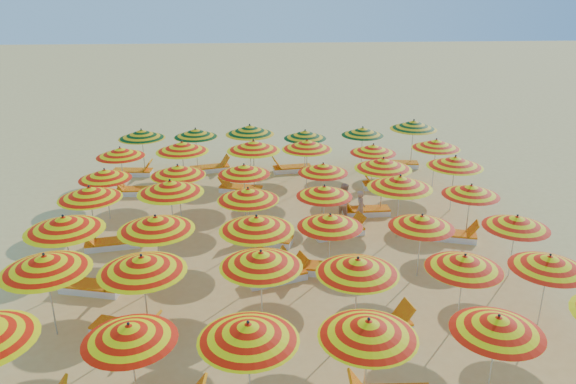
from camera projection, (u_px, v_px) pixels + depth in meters
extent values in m
plane|color=#EBC168|center=(289.00, 243.00, 18.44)|extent=(120.00, 120.00, 0.00)
cylinder|color=silver|center=(133.00, 367.00, 11.14)|extent=(0.04, 0.04, 1.87)
cone|color=orange|center=(129.00, 333.00, 10.85)|extent=(2.10, 2.10, 0.36)
sphere|color=black|center=(128.00, 324.00, 10.77)|extent=(0.06, 0.06, 0.06)
cylinder|color=silver|center=(249.00, 369.00, 10.99)|extent=(0.04, 0.04, 1.99)
cone|color=orange|center=(248.00, 332.00, 10.68)|extent=(2.23, 2.23, 0.38)
sphere|color=black|center=(248.00, 322.00, 10.60)|extent=(0.07, 0.07, 0.07)
cylinder|color=silver|center=(366.00, 365.00, 11.11)|extent=(0.04, 0.04, 1.97)
cone|color=orange|center=(368.00, 329.00, 10.81)|extent=(2.51, 2.51, 0.38)
sphere|color=black|center=(369.00, 319.00, 10.73)|extent=(0.07, 0.07, 0.07)
cylinder|color=silver|center=(493.00, 358.00, 11.39)|extent=(0.04, 0.04, 1.87)
cone|color=orange|center=(498.00, 324.00, 11.10)|extent=(2.09, 2.09, 0.36)
sphere|color=black|center=(499.00, 315.00, 11.03)|extent=(0.06, 0.06, 0.06)
cylinder|color=silver|center=(51.00, 297.00, 13.35)|extent=(0.04, 0.04, 2.10)
cone|color=orange|center=(45.00, 263.00, 13.02)|extent=(2.51, 2.51, 0.40)
sphere|color=black|center=(43.00, 254.00, 12.94)|extent=(0.07, 0.07, 0.07)
cylinder|color=silver|center=(145.00, 298.00, 13.34)|extent=(0.04, 0.04, 2.08)
cone|color=orange|center=(142.00, 264.00, 13.02)|extent=(2.74, 2.74, 0.40)
sphere|color=black|center=(141.00, 255.00, 12.94)|extent=(0.07, 0.07, 0.07)
cylinder|color=silver|center=(262.00, 291.00, 13.69)|extent=(0.04, 0.04, 2.02)
cone|color=orange|center=(261.00, 259.00, 13.37)|extent=(2.02, 2.02, 0.38)
sphere|color=black|center=(261.00, 251.00, 13.29)|extent=(0.07, 0.07, 0.07)
cylinder|color=silver|center=(356.00, 298.00, 13.44)|extent=(0.04, 0.04, 1.98)
cone|color=orange|center=(358.00, 266.00, 13.13)|extent=(2.17, 2.17, 0.38)
sphere|color=black|center=(358.00, 258.00, 13.05)|extent=(0.07, 0.07, 0.07)
cylinder|color=silver|center=(461.00, 292.00, 13.78)|extent=(0.04, 0.04, 1.89)
cone|color=orange|center=(464.00, 262.00, 13.48)|extent=(2.21, 2.21, 0.36)
sphere|color=black|center=(465.00, 255.00, 13.41)|extent=(0.06, 0.06, 0.06)
cylinder|color=silver|center=(544.00, 291.00, 13.80)|extent=(0.04, 0.04, 1.87)
cone|color=orange|center=(549.00, 262.00, 13.51)|extent=(2.14, 2.14, 0.36)
sphere|color=black|center=(551.00, 255.00, 13.44)|extent=(0.06, 0.06, 0.06)
cylinder|color=silver|center=(69.00, 254.00, 15.37)|extent=(0.04, 0.04, 2.13)
cone|color=orange|center=(64.00, 224.00, 15.04)|extent=(2.75, 2.75, 0.41)
sphere|color=black|center=(63.00, 216.00, 14.95)|extent=(0.07, 0.07, 0.07)
cylinder|color=silver|center=(159.00, 253.00, 15.47)|extent=(0.04, 0.04, 2.09)
cone|color=orange|center=(156.00, 223.00, 15.15)|extent=(2.61, 2.61, 0.40)
sphere|color=black|center=(155.00, 215.00, 15.06)|extent=(0.07, 0.07, 0.07)
cylinder|color=silver|center=(257.00, 253.00, 15.51)|extent=(0.04, 0.04, 2.07)
cone|color=orange|center=(257.00, 223.00, 15.19)|extent=(2.25, 2.25, 0.39)
sphere|color=black|center=(256.00, 216.00, 15.11)|extent=(0.07, 0.07, 0.07)
cylinder|color=silver|center=(329.00, 247.00, 16.09)|extent=(0.04, 0.04, 1.88)
cone|color=orange|center=(330.00, 221.00, 15.80)|extent=(2.43, 2.43, 0.36)
sphere|color=black|center=(330.00, 214.00, 15.73)|extent=(0.06, 0.06, 0.06)
cylinder|color=silver|center=(419.00, 247.00, 16.07)|extent=(0.04, 0.04, 1.87)
cone|color=orange|center=(422.00, 221.00, 15.78)|extent=(2.38, 2.38, 0.36)
sphere|color=black|center=(422.00, 215.00, 15.70)|extent=(0.06, 0.06, 0.06)
cylinder|color=silver|center=(512.00, 248.00, 16.06)|extent=(0.04, 0.04, 1.86)
cone|color=orange|center=(517.00, 222.00, 15.77)|extent=(1.92, 1.92, 0.35)
sphere|color=black|center=(518.00, 215.00, 15.69)|extent=(0.06, 0.06, 0.06)
cylinder|color=silver|center=(93.00, 218.00, 17.86)|extent=(0.04, 0.04, 1.99)
cone|color=orange|center=(90.00, 193.00, 17.55)|extent=(2.61, 2.61, 0.38)
sphere|color=black|center=(89.00, 186.00, 17.47)|extent=(0.07, 0.07, 0.07)
cylinder|color=silver|center=(172.00, 214.00, 18.04)|extent=(0.04, 0.04, 2.12)
cone|color=orange|center=(170.00, 187.00, 17.71)|extent=(2.69, 2.69, 0.40)
sphere|color=black|center=(170.00, 180.00, 17.63)|extent=(0.07, 0.07, 0.07)
cylinder|color=silver|center=(249.00, 219.00, 17.83)|extent=(0.04, 0.04, 1.96)
cone|color=orange|center=(248.00, 194.00, 17.53)|extent=(2.21, 2.21, 0.37)
sphere|color=black|center=(248.00, 188.00, 17.45)|extent=(0.07, 0.07, 0.07)
cylinder|color=silver|center=(324.00, 214.00, 18.40)|extent=(0.03, 0.03, 1.83)
cone|color=orange|center=(324.00, 191.00, 18.11)|extent=(1.98, 1.98, 0.35)
sphere|color=black|center=(324.00, 185.00, 18.04)|extent=(0.06, 0.06, 0.06)
cylinder|color=silver|center=(398.00, 208.00, 18.45)|extent=(0.04, 0.04, 2.12)
cone|color=orange|center=(400.00, 182.00, 18.12)|extent=(2.75, 2.75, 0.40)
sphere|color=black|center=(401.00, 175.00, 18.04)|extent=(0.07, 0.07, 0.07)
cylinder|color=silver|center=(468.00, 213.00, 18.42)|extent=(0.04, 0.04, 1.85)
cone|color=orange|center=(471.00, 190.00, 18.14)|extent=(2.37, 2.37, 0.35)
sphere|color=black|center=(472.00, 184.00, 18.06)|extent=(0.06, 0.06, 0.06)
cylinder|color=silver|center=(107.00, 195.00, 19.93)|extent=(0.03, 0.03, 1.83)
cone|color=orange|center=(105.00, 174.00, 19.64)|extent=(2.05, 2.05, 0.35)
sphere|color=black|center=(104.00, 169.00, 19.57)|extent=(0.06, 0.06, 0.06)
cylinder|color=silver|center=(180.00, 193.00, 20.00)|extent=(0.04, 0.04, 1.95)
cone|color=orange|center=(178.00, 170.00, 19.69)|extent=(2.09, 2.09, 0.37)
sphere|color=black|center=(177.00, 165.00, 19.62)|extent=(0.07, 0.07, 0.07)
cylinder|color=silver|center=(245.00, 191.00, 20.27)|extent=(0.04, 0.04, 1.89)
cone|color=orange|center=(244.00, 170.00, 19.97)|extent=(2.28, 2.28, 0.36)
sphere|color=black|center=(244.00, 164.00, 19.90)|extent=(0.06, 0.06, 0.06)
cylinder|color=silver|center=(323.00, 189.00, 20.58)|extent=(0.03, 0.03, 1.82)
cone|color=orange|center=(323.00, 168.00, 20.30)|extent=(2.15, 2.15, 0.35)
sphere|color=black|center=(323.00, 163.00, 20.23)|extent=(0.06, 0.06, 0.06)
cylinder|color=silver|center=(382.00, 187.00, 20.39)|extent=(0.04, 0.04, 2.07)
cone|color=orange|center=(383.00, 163.00, 20.07)|extent=(2.67, 2.67, 0.39)
sphere|color=black|center=(384.00, 157.00, 19.99)|extent=(0.07, 0.07, 0.07)
cylinder|color=silver|center=(453.00, 184.00, 20.67)|extent=(0.04, 0.04, 2.04)
cone|color=orange|center=(455.00, 162.00, 20.35)|extent=(2.49, 2.49, 0.39)
sphere|color=black|center=(456.00, 156.00, 20.27)|extent=(0.07, 0.07, 0.07)
cylinder|color=silver|center=(122.00, 172.00, 22.23)|extent=(0.04, 0.04, 1.89)
cone|color=orange|center=(120.00, 152.00, 21.94)|extent=(2.04, 2.04, 0.36)
sphere|color=black|center=(120.00, 147.00, 21.86)|extent=(0.06, 0.06, 0.06)
cylinder|color=silver|center=(184.00, 168.00, 22.34)|extent=(0.04, 0.04, 2.08)
cone|color=orange|center=(182.00, 147.00, 22.02)|extent=(2.71, 2.71, 0.40)
sphere|color=black|center=(182.00, 141.00, 21.94)|extent=(0.07, 0.07, 0.07)
cylinder|color=silver|center=(254.00, 168.00, 22.35)|extent=(0.04, 0.04, 2.12)
cone|color=orange|center=(253.00, 146.00, 22.02)|extent=(2.24, 2.24, 0.40)
sphere|color=black|center=(253.00, 140.00, 21.94)|extent=(0.07, 0.07, 0.07)
cylinder|color=silver|center=(307.00, 166.00, 22.75)|extent=(0.04, 0.04, 2.04)
cone|color=orange|center=(307.00, 145.00, 22.44)|extent=(2.50, 2.50, 0.39)
sphere|color=black|center=(307.00, 139.00, 22.36)|extent=(0.07, 0.07, 0.07)
cylinder|color=silver|center=(372.00, 168.00, 22.79)|extent=(0.04, 0.04, 1.85)
cone|color=orange|center=(373.00, 149.00, 22.50)|extent=(2.23, 2.23, 0.35)
sphere|color=black|center=(374.00, 144.00, 22.42)|extent=(0.06, 0.06, 0.06)
cylinder|color=silver|center=(434.00, 164.00, 23.09)|extent=(0.04, 0.04, 1.96)
cone|color=orange|center=(436.00, 144.00, 22.79)|extent=(2.30, 2.30, 0.37)
sphere|color=black|center=(437.00, 139.00, 22.71)|extent=(0.07, 0.07, 0.07)
cylinder|color=silver|center=(143.00, 153.00, 24.40)|extent=(0.04, 0.04, 2.00)
cone|color=#776406|center=(142.00, 134.00, 24.09)|extent=(2.54, 2.54, 0.38)
sphere|color=black|center=(141.00, 129.00, 24.01)|extent=(0.07, 0.07, 0.07)
cylinder|color=silver|center=(197.00, 151.00, 24.89)|extent=(0.04, 0.04, 1.91)
cone|color=#776406|center=(196.00, 133.00, 24.59)|extent=(1.98, 1.98, 0.36)
sphere|color=black|center=(195.00, 128.00, 24.51)|extent=(0.06, 0.06, 0.06)
cylinder|color=silver|center=(250.00, 150.00, 24.66)|extent=(0.04, 0.04, 2.12)
cone|color=#776406|center=(250.00, 130.00, 24.33)|extent=(2.76, 2.76, 0.40)
sphere|color=black|center=(250.00, 124.00, 24.24)|extent=(0.07, 0.07, 0.07)
cylinder|color=silver|center=(305.00, 152.00, 24.80)|extent=(0.04, 0.04, 1.86)
cone|color=#776406|center=(305.00, 134.00, 24.52)|extent=(2.34, 2.34, 0.35)
sphere|color=black|center=(305.00, 130.00, 24.44)|extent=(0.06, 0.06, 0.06)
cylinder|color=silver|center=(362.00, 149.00, 25.20)|extent=(0.04, 0.04, 1.89)
cone|color=#776406|center=(363.00, 131.00, 24.91)|extent=(2.10, 2.10, 0.36)
sphere|color=black|center=(363.00, 127.00, 24.83)|extent=(0.06, 0.06, 0.06)
cylinder|color=silver|center=(412.00, 144.00, 25.48)|extent=(0.04, 0.04, 2.12)
cone|color=#776406|center=(414.00, 125.00, 25.15)|extent=(2.80, 2.80, 0.40)
sphere|color=black|center=(414.00, 120.00, 25.07)|extent=(0.07, 0.07, 0.07)
cube|color=white|center=(126.00, 331.00, 13.66)|extent=(1.80, 1.11, 0.20)
cube|color=orange|center=(126.00, 327.00, 13.62)|extent=(1.80, 1.11, 0.06)
cube|color=orange|center=(151.00, 324.00, 13.36)|extent=(0.53, 0.67, 0.48)
cube|color=white|center=(377.00, 328.00, 13.78)|extent=(1.78, 0.91, 0.20)
cube|color=orange|center=(377.00, 324.00, 13.73)|extent=(1.78, 0.91, 0.06)
cube|color=orange|center=(404.00, 312.00, 13.82)|extent=(0.47, 0.64, 0.48)
cube|color=white|center=(92.00, 288.00, 15.55)|extent=(1.79, 0.98, 0.20)
cube|color=orange|center=(91.00, 284.00, 15.50)|extent=(1.79, 0.98, 0.06)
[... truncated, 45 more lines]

